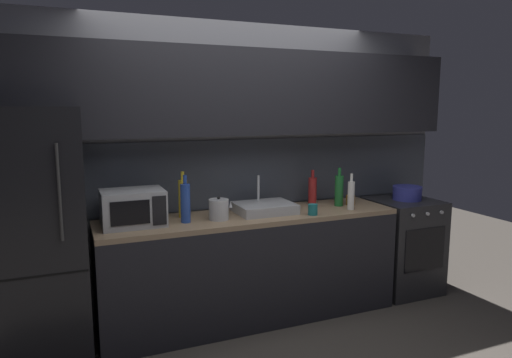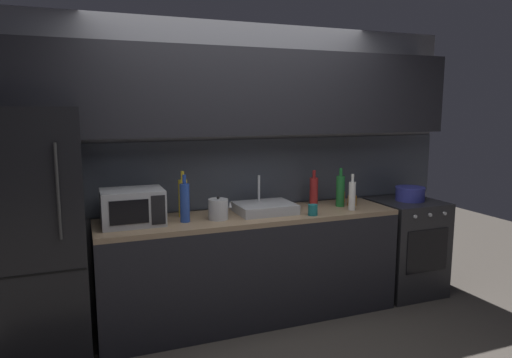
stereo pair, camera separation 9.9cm
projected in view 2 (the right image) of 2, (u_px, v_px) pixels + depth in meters
name	position (u px, v px, depth m)	size (l,w,h in m)	color
back_wall	(239.00, 134.00, 3.98)	(4.24, 0.44, 2.50)	slate
counter_run	(251.00, 267.00, 3.88)	(2.50, 0.60, 0.90)	black
refrigerator	(34.00, 235.00, 3.23)	(0.68, 0.69, 1.78)	black
oven_range	(405.00, 246.00, 4.44)	(0.60, 0.62, 0.90)	#232326
microwave	(133.00, 207.00, 3.46)	(0.46, 0.35, 0.27)	#A8AAAF
sink_basin	(265.00, 208.00, 3.88)	(0.48, 0.38, 0.30)	#ADAFB5
kettle	(218.00, 209.00, 3.64)	(0.19, 0.16, 0.19)	#B7BABF
wine_bottle_white	(352.00, 195.00, 3.96)	(0.06, 0.06, 0.32)	silver
wine_bottle_yellow	(183.00, 198.00, 3.71)	(0.07, 0.07, 0.37)	gold
wine_bottle_green	(340.00, 190.00, 4.11)	(0.08, 0.08, 0.35)	#1E6B2D
wine_bottle_blue	(185.00, 202.00, 3.54)	(0.08, 0.08, 0.37)	#234299
wine_bottle_red	(314.00, 190.00, 4.19)	(0.08, 0.08, 0.32)	#A82323
mug_teal	(313.00, 210.00, 3.77)	(0.08, 0.08, 0.09)	#19666B
mug_orange	(341.00, 197.00, 4.31)	(0.08, 0.08, 0.10)	orange
mug_amber	(352.00, 201.00, 4.16)	(0.08, 0.08, 0.09)	#B27019
cooking_pot	(410.00, 194.00, 4.37)	(0.27, 0.27, 0.13)	#333899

